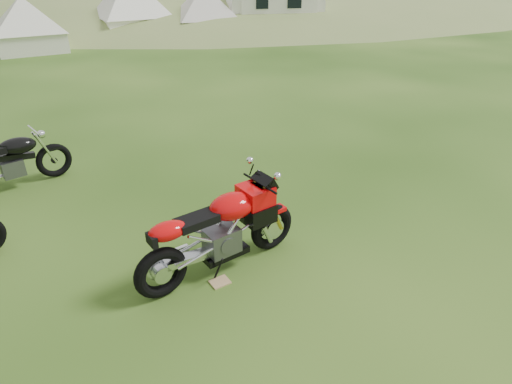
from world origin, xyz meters
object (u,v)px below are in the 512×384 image
plywood_board (220,282)px  caravan (275,10)px  tent_left (26,23)px  tent_right (204,11)px  tent_mid (131,7)px  sport_motorcycle (220,226)px  vintage_moto_d (9,161)px

plywood_board → caravan: bearing=54.7°
tent_left → caravan: bearing=-4.5°
tent_left → tent_right: 8.96m
tent_right → tent_mid: bearing=161.7°
tent_mid → tent_right: size_ratio=1.13×
sport_motorcycle → caravan: caravan is taller
plywood_board → vintage_moto_d: bearing=114.9°
caravan → sport_motorcycle: bearing=-106.8°
plywood_board → caravan: 22.32m
tent_right → tent_left: bearing=-167.9°
tent_left → caravan: (12.89, -0.99, 0.02)m
tent_right → caravan: (3.93, -1.13, -0.07)m
tent_mid → caravan: size_ratio=0.64×
vintage_moto_d → tent_right: 18.58m
sport_motorcycle → caravan: 22.00m
plywood_board → tent_right: tent_right is taller
tent_mid → tent_right: tent_mid is taller
plywood_board → sport_motorcycle: bearing=58.3°
tent_left → caravan: size_ratio=0.53×
tent_left → tent_mid: size_ratio=0.83×
caravan → vintage_moto_d: bearing=-118.4°
vintage_moto_d → caravan: size_ratio=0.39×
tent_right → caravan: size_ratio=0.57×
vintage_moto_d → tent_right: (10.94, 15.01, 0.78)m
plywood_board → tent_mid: 22.03m
plywood_board → tent_right: 21.33m
plywood_board → vintage_moto_d: size_ratio=0.12×
tent_mid → tent_right: (3.48, -1.96, -0.17)m
sport_motorcycle → vintage_moto_d: bearing=112.6°
sport_motorcycle → tent_left: (-0.18, 18.94, 0.55)m
sport_motorcycle → caravan: (12.71, 17.95, 0.57)m
tent_left → tent_mid: 5.88m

